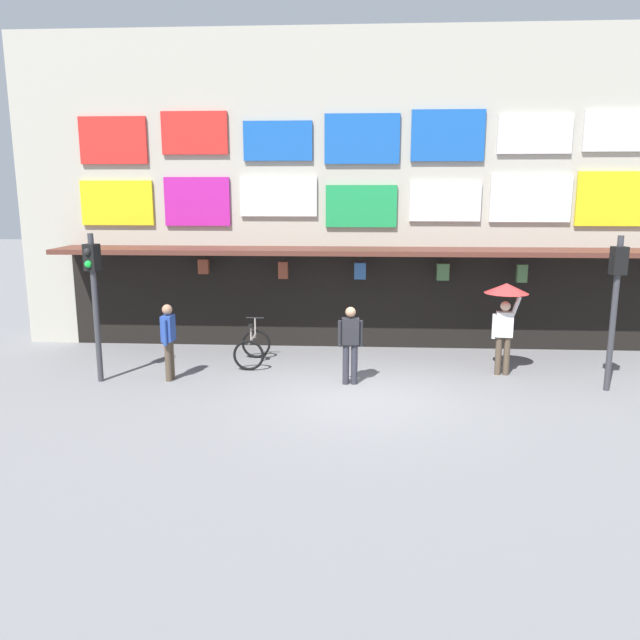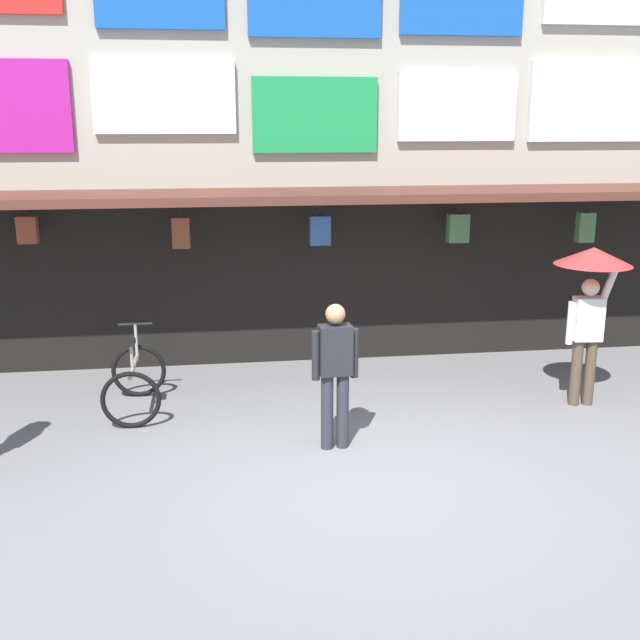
{
  "view_description": "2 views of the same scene",
  "coord_description": "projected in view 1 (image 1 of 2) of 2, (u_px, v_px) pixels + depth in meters",
  "views": [
    {
      "loc": [
        -0.09,
        -12.15,
        4.06
      ],
      "look_at": [
        -0.9,
        1.47,
        1.23
      ],
      "focal_mm": 35.01,
      "sensor_mm": 36.0,
      "label": 1
    },
    {
      "loc": [
        -1.48,
        -7.26,
        3.62
      ],
      "look_at": [
        -0.25,
        1.6,
        1.26
      ],
      "focal_mm": 42.84,
      "sensor_mm": 36.0,
      "label": 2
    }
  ],
  "objects": [
    {
      "name": "pedestrian_in_white",
      "position": [
        169.0,
        338.0,
        13.48
      ],
      "size": [
        0.24,
        0.53,
        1.68
      ],
      "color": "brown",
      "rests_on": "ground"
    },
    {
      "name": "pedestrian_with_umbrella",
      "position": [
        506.0,
        303.0,
        13.73
      ],
      "size": [
        0.96,
        0.96,
        2.08
      ],
      "color": "brown",
      "rests_on": "ground"
    },
    {
      "name": "pedestrian_in_red",
      "position": [
        350.0,
        341.0,
        13.19
      ],
      "size": [
        0.53,
        0.25,
        1.68
      ],
      "color": "#2D2D38",
      "rests_on": "ground"
    },
    {
      "name": "traffic_light_far",
      "position": [
        616.0,
        288.0,
        12.53
      ],
      "size": [
        0.3,
        0.34,
        3.2
      ],
      "color": "#38383D",
      "rests_on": "ground"
    },
    {
      "name": "traffic_light_near",
      "position": [
        94.0,
        284.0,
        13.14
      ],
      "size": [
        0.33,
        0.35,
        3.2
      ],
      "color": "#38383D",
      "rests_on": "ground"
    },
    {
      "name": "bicycle_parked",
      "position": [
        252.0,
        348.0,
        14.85
      ],
      "size": [
        0.72,
        1.16,
        1.05
      ],
      "color": "black",
      "rests_on": "ground"
    },
    {
      "name": "shopfront",
      "position": [
        361.0,
        195.0,
        16.36
      ],
      "size": [
        18.0,
        2.6,
        8.0
      ],
      "color": "#B2AD9E",
      "rests_on": "ground"
    },
    {
      "name": "ground_plane",
      "position": [
        360.0,
        394.0,
        12.7
      ],
      "size": [
        80.0,
        80.0,
        0.0
      ],
      "primitive_type": "plane",
      "color": "slate"
    }
  ]
}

